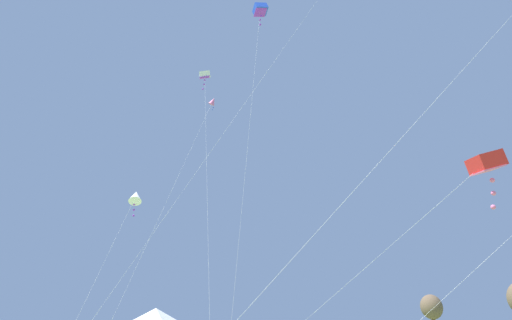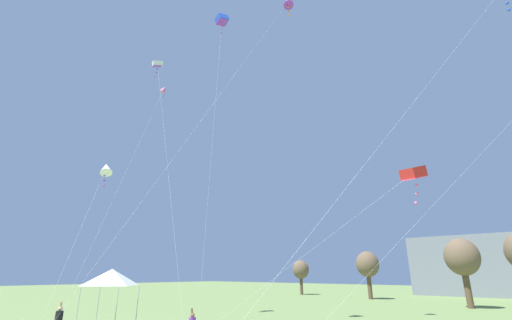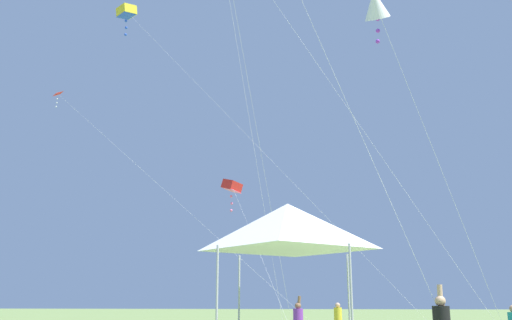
{
  "view_description": "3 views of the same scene",
  "coord_description": "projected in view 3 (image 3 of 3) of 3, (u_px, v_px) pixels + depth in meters",
  "views": [
    {
      "loc": [
        18.75,
        -0.47,
        3.71
      ],
      "look_at": [
        0.17,
        10.18,
        11.82
      ],
      "focal_mm": 28.0,
      "sensor_mm": 36.0,
      "label": 1
    },
    {
      "loc": [
        16.53,
        -5.14,
        3.59
      ],
      "look_at": [
        4.58,
        8.73,
        9.66
      ],
      "focal_mm": 24.0,
      "sensor_mm": 36.0,
      "label": 2
    },
    {
      "loc": [
        -20.98,
        6.26,
        1.6
      ],
      "look_at": [
        1.52,
        9.4,
        7.26
      ],
      "focal_mm": 40.0,
      "sensor_mm": 36.0,
      "label": 3
    }
  ],
  "objects": [
    {
      "name": "festival_tent",
      "position": [
        288.0,
        227.0,
        13.44
      ],
      "size": [
        3.09,
        3.09,
        3.87
      ],
      "color": "#B7B7BC",
      "rests_on": "ground"
    },
    {
      "name": "person_orange_shirt",
      "position": [
        443.0,
        319.0,
        26.25
      ],
      "size": [
        0.37,
        0.37,
        1.58
      ],
      "rotation": [
        0.0,
        0.0,
        1.1
      ],
      "color": "#473860",
      "rests_on": "ground"
    },
    {
      "name": "person_yellow_shirt",
      "position": [
        338.0,
        319.0,
        26.5
      ],
      "size": [
        0.37,
        0.37,
        1.56
      ],
      "rotation": [
        0.0,
        0.0,
        1.21
      ],
      "color": "#282833",
      "rests_on": "ground"
    },
    {
      "name": "kite_red_delta_0",
      "position": [
        61.0,
        97.0,
        43.81
      ],
      "size": [
        11.06,
        20.83,
        17.57
      ],
      "color": "silver",
      "rests_on": "ground"
    },
    {
      "name": "kite_white_diamond_5",
      "position": [
        376.0,
        5.0,
        17.0
      ],
      "size": [
        3.95,
        4.43,
        10.87
      ],
      "color": "silver",
      "rests_on": "ground"
    },
    {
      "name": "kite_yellow_box_6",
      "position": [
        127.0,
        12.0,
        44.17
      ],
      "size": [
        10.46,
        21.19,
        23.92
      ],
      "color": "silver",
      "rests_on": "ground"
    },
    {
      "name": "kite_red_box_7",
      "position": [
        232.0,
        187.0,
        33.91
      ],
      "size": [
        11.85,
        5.2,
        8.73
      ],
      "color": "silver",
      "rests_on": "ground"
    }
  ]
}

